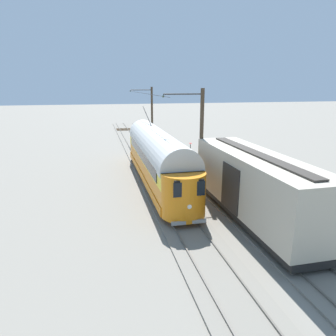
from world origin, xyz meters
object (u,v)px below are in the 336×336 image
at_px(switch_stand, 190,148).
at_px(catenary_pole_foreground, 151,114).
at_px(catenary_pole_mid_near, 200,139).
at_px(vintage_streetcar, 157,155).
at_px(boxcar_adjacent, 254,185).

bearing_deg(switch_stand, catenary_pole_foreground, -69.51).
bearing_deg(catenary_pole_mid_near, vintage_streetcar, -42.40).
relative_size(vintage_streetcar, boxcar_adjacent, 1.55).
bearing_deg(catenary_pole_foreground, vintage_streetcar, 81.37).
bearing_deg(switch_stand, vintage_streetcar, 59.47).
distance_m(boxcar_adjacent, catenary_pole_mid_near, 6.22).
height_order(catenary_pole_foreground, switch_stand, catenary_pole_foreground).
relative_size(catenary_pole_foreground, switch_stand, 6.06).
distance_m(vintage_streetcar, boxcar_adjacent, 9.27).
height_order(vintage_streetcar, boxcar_adjacent, vintage_streetcar).
height_order(vintage_streetcar, catenary_pole_mid_near, catenary_pole_mid_near).
distance_m(vintage_streetcar, catenary_pole_mid_near, 4.07).
xyz_separation_m(catenary_pole_foreground, catenary_pole_mid_near, (0.00, 20.58, 0.00)).
bearing_deg(catenary_pole_mid_near, switch_stand, -103.94).
bearing_deg(boxcar_adjacent, catenary_pole_mid_near, -77.25).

